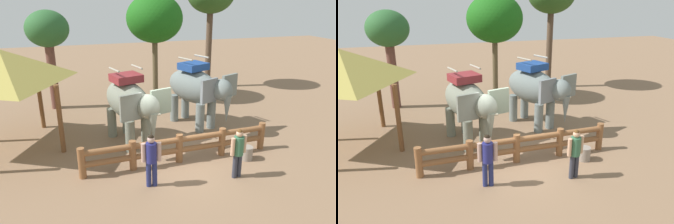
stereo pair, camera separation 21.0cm
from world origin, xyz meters
The scene contains 10 objects.
ground_plane centered at (0.00, 0.00, 0.00)m, with size 60.00×60.00×0.00m, color #84654A.
log_fence centered at (0.00, 0.00, 0.60)m, with size 6.88×0.45×1.05m.
elephant_near_left centered at (-1.32, 1.99, 1.70)m, with size 2.37×3.61×3.02m.
elephant_center centered at (1.80, 2.99, 1.73)m, with size 2.67×3.66×3.08m.
tourist_woman_in_black centered at (1.45, -1.50, 0.97)m, with size 0.58×0.38×1.67m.
tourist_man_in_blue centered at (-1.31, -1.22, 0.99)m, with size 0.60×0.38×1.72m.
thatched_shelter centered at (-5.70, 2.96, 3.16)m, with size 4.85×4.85×3.79m.
tree_far_left centered at (1.10, 7.35, 4.37)m, with size 2.96×2.96×5.66m.
tree_back_center centered at (-4.24, 7.38, 3.84)m, with size 2.07×2.07×4.91m.
feed_bucket centered at (2.36, -0.53, 0.24)m, with size 0.43×0.43×0.49m.
Camera 2 is at (-3.18, -9.76, 5.59)m, focal length 34.88 mm.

